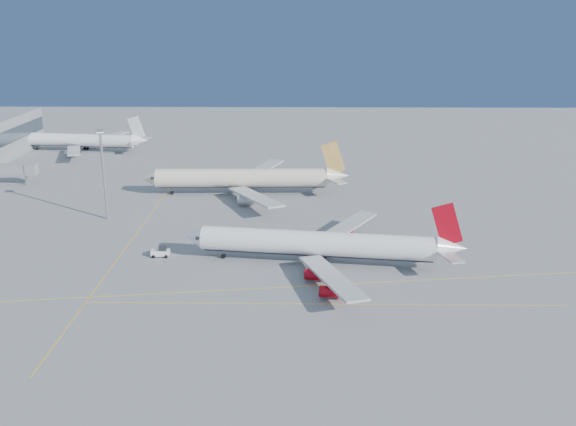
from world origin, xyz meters
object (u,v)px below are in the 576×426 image
object	(u,v)px
airliner_etihad	(246,178)
light_mast	(103,167)
airliner_third	(82,140)
pushback_tug	(161,252)
airliner_virgin	(323,244)

from	to	relation	value
airliner_etihad	light_mast	xyz separation A→B (m)	(-34.86, -24.86, 9.10)
airliner_third	pushback_tug	size ratio (longest dim) A/B	13.21
pushback_tug	airliner_third	bearing A→B (deg)	113.80
airliner_virgin	pushback_tug	distance (m)	36.37
airliner_third	pushback_tug	xyz separation A→B (m)	(54.16, -113.86, -3.35)
airliner_etihad	pushback_tug	xyz separation A→B (m)	(-15.06, -52.08, -3.89)
airliner_etihad	airliner_third	world-z (taller)	airliner_etihad
airliner_virgin	pushback_tug	bearing A→B (deg)	-178.48
pushback_tug	airliner_virgin	bearing A→B (deg)	-7.95
airliner_virgin	airliner_third	bearing A→B (deg)	135.25
pushback_tug	light_mast	size ratio (longest dim) A/B	0.17
airliner_etihad	light_mast	distance (m)	43.77
airliner_etihad	airliner_third	bearing A→B (deg)	136.64
airliner_virgin	airliner_etihad	xyz separation A→B (m)	(-20.93, 56.06, 0.41)
pushback_tug	airliner_etihad	bearing A→B (deg)	72.24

